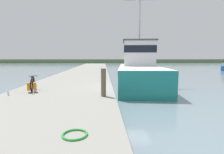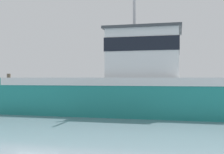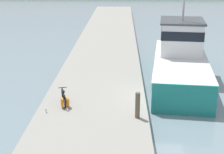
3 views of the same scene
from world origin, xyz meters
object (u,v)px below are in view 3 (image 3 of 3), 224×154
at_px(fishing_boat_main, 180,59).
at_px(water_bottle_by_bike, 63,94).
at_px(mooring_post, 138,105).
at_px(water_bottle_on_curb, 46,110).
at_px(bicycle_touring, 64,99).

bearing_deg(fishing_boat_main, water_bottle_by_bike, -137.94).
xyz_separation_m(fishing_boat_main, water_bottle_by_bike, (-7.29, -5.14, -0.64)).
bearing_deg(mooring_post, water_bottle_on_curb, 174.34).
distance_m(mooring_post, water_bottle_on_curb, 4.57).
bearing_deg(fishing_boat_main, bicycle_touring, -130.48).
relative_size(bicycle_touring, mooring_post, 1.34).
xyz_separation_m(bicycle_touring, water_bottle_by_bike, (-0.30, 1.30, -0.25)).
xyz_separation_m(mooring_post, water_bottle_by_bike, (-4.05, 2.69, -0.54)).
bearing_deg(water_bottle_by_bike, fishing_boat_main, 35.18).
relative_size(fishing_boat_main, mooring_post, 10.14).
bearing_deg(fishing_boat_main, water_bottle_on_curb, -129.53).
xyz_separation_m(bicycle_touring, mooring_post, (3.75, -1.39, 0.29)).
bearing_deg(bicycle_touring, fishing_boat_main, 26.72).
bearing_deg(water_bottle_on_curb, mooring_post, -5.66).
distance_m(bicycle_touring, water_bottle_by_bike, 1.36).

